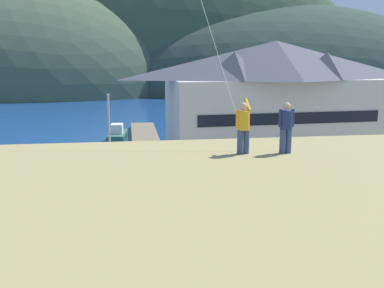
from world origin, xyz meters
TOP-DOWN VIEW (x-y plane):
  - ground_plane at (0.00, 0.00)m, footprint 600.00×600.00m
  - parking_lot_pad at (0.00, 5.00)m, footprint 40.00×20.00m
  - bay_water at (0.00, 60.00)m, footprint 360.00×84.00m
  - far_hill_east_peak at (-27.66, 112.71)m, footprint 89.51×67.65m
  - far_hill_center_saddle at (19.33, 114.79)m, footprint 107.53×51.27m
  - far_hill_far_shoulder at (45.01, 110.20)m, footprint 117.76×66.45m
  - harbor_lodge at (12.08, 21.20)m, footprint 23.37×10.83m
  - wharf_dock at (-1.00, 33.70)m, footprint 3.20×14.38m
  - moored_boat_wharfside at (-4.30, 30.64)m, footprint 2.44×6.20m
  - parked_car_corner_spot at (-5.12, 6.54)m, footprint 4.28×2.21m
  - parked_car_lone_by_shed at (-3.16, -0.28)m, footprint 4.21×2.08m
  - parked_car_back_row_left at (11.59, 0.01)m, footprint 4.21×2.08m
  - parked_car_front_row_end at (2.43, 0.17)m, footprint 4.32×2.30m
  - parked_car_back_row_right at (12.14, 5.94)m, footprint 4.31×2.28m
  - parked_car_mid_row_center at (6.50, 5.97)m, footprint 4.27×2.18m
  - parked_car_mid_row_near at (-8.55, -0.13)m, footprint 4.22×2.09m
  - parked_car_front_row_red at (0.10, 6.84)m, footprint 4.33×2.32m
  - parking_light_pole at (-4.34, 10.55)m, footprint 0.24×0.78m
  - person_kite_flyer at (0.95, -8.10)m, footprint 0.51×0.67m
  - person_companion at (2.41, -8.22)m, footprint 0.55×0.40m

SIDE VIEW (x-z plane):
  - ground_plane at x=0.00m, z-range 0.00..0.00m
  - far_hill_east_peak at x=-27.66m, z-range -29.36..29.36m
  - far_hill_center_saddle at x=19.33m, z-range -42.32..42.32m
  - far_hill_far_shoulder at x=45.01m, z-range -25.99..25.99m
  - bay_water at x=0.00m, z-range 0.00..0.03m
  - parking_lot_pad at x=0.00m, z-range 0.00..0.10m
  - wharf_dock at x=-1.00m, z-range 0.00..0.70m
  - moored_boat_wharfside at x=-4.30m, z-range -0.36..1.80m
  - parked_car_corner_spot at x=-5.12m, z-range 0.15..1.97m
  - parked_car_lone_by_shed at x=-3.16m, z-range 0.15..1.97m
  - parked_car_back_row_left at x=11.59m, z-range 0.15..1.97m
  - parked_car_front_row_end at x=2.43m, z-range 0.15..1.97m
  - parked_car_back_row_right at x=12.14m, z-range 0.15..1.97m
  - parked_car_mid_row_center at x=6.50m, z-range 0.15..1.97m
  - parked_car_mid_row_near at x=-8.55m, z-range 0.15..1.97m
  - parked_car_front_row_red at x=0.10m, z-range 0.15..1.97m
  - parking_light_pole at x=-4.34m, z-range 0.64..7.84m
  - harbor_lodge at x=12.08m, z-range 0.36..11.99m
  - person_companion at x=2.41m, z-range 6.82..8.56m
  - person_kite_flyer at x=0.95m, z-range 6.78..8.64m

